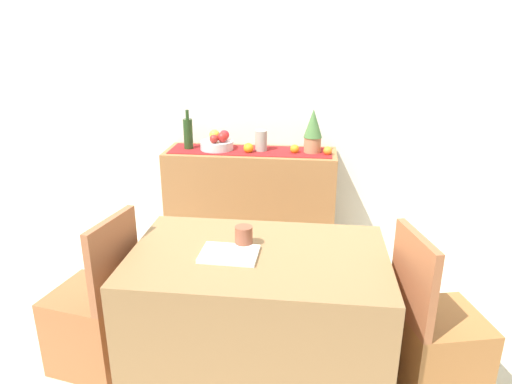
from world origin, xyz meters
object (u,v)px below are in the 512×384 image
at_px(dining_table, 258,317).
at_px(open_book, 229,254).
at_px(wine_bottle, 188,133).
at_px(chair_by_corner, 435,347).
at_px(potted_plant, 313,130).
at_px(ceramic_vase, 261,141).
at_px(sideboard_console, 251,205).
at_px(coffee_cup, 244,236).
at_px(chair_near_window, 96,321).
at_px(fruit_bowl, 217,145).

distance_m(dining_table, open_book, 0.41).
xyz_separation_m(wine_bottle, dining_table, (0.71, -1.39, -0.65)).
bearing_deg(chair_by_corner, potted_plant, 115.13).
height_order(ceramic_vase, potted_plant, potted_plant).
relative_size(sideboard_console, open_book, 4.70).
bearing_deg(sideboard_console, wine_bottle, 180.00).
xyz_separation_m(sideboard_console, coffee_cup, (0.14, -1.32, 0.35)).
xyz_separation_m(sideboard_console, dining_table, (0.22, -1.39, -0.08)).
distance_m(wine_bottle, chair_near_window, 1.60).
bearing_deg(potted_plant, dining_table, -100.12).
height_order(sideboard_console, dining_table, sideboard_console).
bearing_deg(chair_near_window, chair_by_corner, -0.03).
height_order(open_book, chair_by_corner, chair_by_corner).
relative_size(sideboard_console, ceramic_vase, 8.19).
distance_m(ceramic_vase, potted_plant, 0.40).
height_order(wine_bottle, potted_plant, potted_plant).
distance_m(potted_plant, open_book, 1.52).
height_order(sideboard_console, potted_plant, potted_plant).
distance_m(ceramic_vase, chair_by_corner, 1.88).
xyz_separation_m(fruit_bowl, ceramic_vase, (0.35, 0.00, 0.04)).
bearing_deg(open_book, dining_table, 18.95).
relative_size(wine_bottle, chair_near_window, 0.34).
height_order(open_book, coffee_cup, coffee_cup).
bearing_deg(sideboard_console, dining_table, -80.88).
relative_size(dining_table, chair_by_corner, 1.42).
distance_m(open_book, coffee_cup, 0.14).
relative_size(fruit_bowl, wine_bottle, 0.83).
xyz_separation_m(potted_plant, coffee_cup, (-0.33, -1.32, -0.27)).
bearing_deg(open_book, chair_by_corner, 3.76).
xyz_separation_m(fruit_bowl, potted_plant, (0.73, 0.00, 0.14)).
height_order(fruit_bowl, wine_bottle, wine_bottle).
relative_size(dining_table, coffee_cup, 11.89).
xyz_separation_m(ceramic_vase, coffee_cup, (0.06, -1.32, -0.18)).
bearing_deg(chair_near_window, ceramic_vase, 61.34).
bearing_deg(potted_plant, chair_near_window, -129.54).
bearing_deg(chair_near_window, coffee_cup, 5.16).
relative_size(sideboard_console, fruit_bowl, 5.17).
relative_size(potted_plant, coffee_cup, 3.10).
height_order(dining_table, coffee_cup, coffee_cup).
height_order(wine_bottle, chair_near_window, wine_bottle).
bearing_deg(potted_plant, sideboard_console, 180.00).
xyz_separation_m(wine_bottle, potted_plant, (0.96, 0.00, 0.05)).
height_order(sideboard_console, chair_by_corner, chair_by_corner).
bearing_deg(chair_by_corner, ceramic_vase, 126.79).
relative_size(sideboard_console, wine_bottle, 4.29).
xyz_separation_m(ceramic_vase, dining_table, (0.14, -1.39, -0.60)).
height_order(sideboard_console, ceramic_vase, ceramic_vase).
height_order(coffee_cup, chair_near_window, chair_near_window).
distance_m(wine_bottle, dining_table, 1.69).
bearing_deg(dining_table, fruit_bowl, 109.24).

